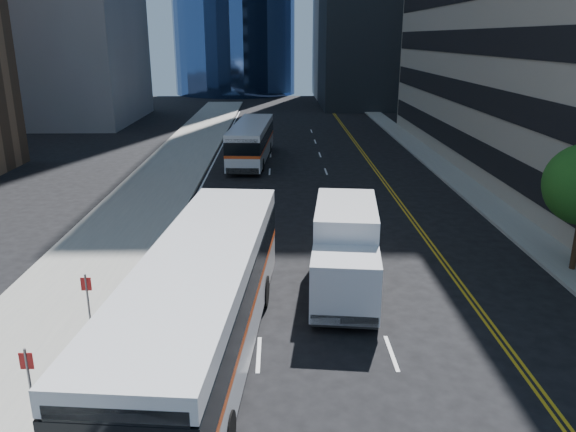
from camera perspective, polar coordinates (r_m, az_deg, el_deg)
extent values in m
plane|color=black|center=(15.93, 10.06, -17.34)|extent=(160.00, 160.00, 0.00)
cube|color=gray|center=(39.57, -12.12, 4.15)|extent=(5.00, 90.00, 0.15)
cube|color=gray|center=(40.61, 16.07, 4.19)|extent=(2.00, 90.00, 0.15)
cylinder|color=#332114|center=(25.18, 27.23, -2.46)|extent=(0.24, 0.24, 2.20)
cube|color=silver|center=(16.83, -8.51, -11.20)|extent=(4.05, 13.47, 1.22)
cube|color=#F14C16|center=(16.50, -8.62, -9.02)|extent=(4.07, 13.50, 0.24)
cube|color=black|center=(16.24, -8.72, -7.10)|extent=(4.07, 13.50, 1.00)
cube|color=silver|center=(15.91, -8.86, -4.39)|extent=(4.05, 13.47, 0.55)
cylinder|color=black|center=(14.26, -17.56, -19.98)|extent=(0.43, 1.13, 1.11)
cylinder|color=black|center=(20.39, -9.97, -7.30)|extent=(0.43, 1.13, 1.11)
cylinder|color=black|center=(19.93, -2.53, -7.64)|extent=(0.43, 1.13, 1.11)
cube|color=silver|center=(43.23, -3.72, 6.67)|extent=(3.20, 11.35, 1.03)
cube|color=#EA4916|center=(43.12, -3.73, 7.46)|extent=(3.22, 11.37, 0.21)
cube|color=black|center=(43.03, -3.75, 8.14)|extent=(3.22, 11.37, 0.84)
cube|color=silver|center=(42.92, -3.76, 9.06)|extent=(3.20, 11.35, 0.47)
cylinder|color=black|center=(40.19, -5.81, 5.23)|extent=(0.34, 0.95, 0.93)
cylinder|color=black|center=(39.91, -2.69, 5.22)|extent=(0.34, 0.95, 0.93)
cylinder|color=black|center=(46.34, -4.64, 6.93)|extent=(0.34, 0.95, 0.93)
cylinder|color=black|center=(46.11, -1.92, 6.92)|extent=(0.34, 0.95, 0.93)
cube|color=silver|center=(18.62, 5.82, -6.89)|extent=(2.46, 2.30, 1.96)
cube|color=black|center=(17.66, 5.86, -6.99)|extent=(2.04, 0.29, 1.03)
cube|color=silver|center=(21.45, 5.86, -1.90)|extent=(2.74, 4.72, 2.43)
cube|color=black|center=(21.01, 5.75, -6.44)|extent=(2.34, 6.32, 0.23)
cylinder|color=black|center=(18.86, 2.65, -9.54)|extent=(0.36, 0.92, 0.90)
cylinder|color=black|center=(18.89, 8.82, -9.71)|extent=(0.36, 0.92, 0.90)
cylinder|color=black|center=(23.12, 3.26, -4.25)|extent=(0.36, 0.92, 0.90)
cylinder|color=black|center=(23.14, 8.24, -4.39)|extent=(0.36, 0.92, 0.90)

